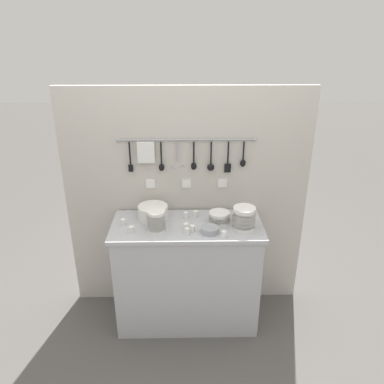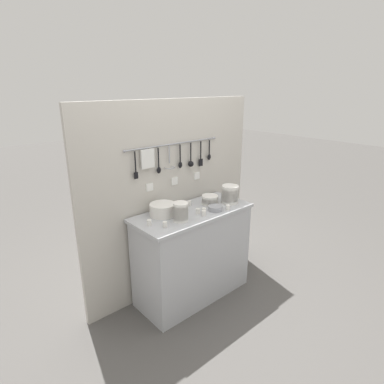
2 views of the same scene
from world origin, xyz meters
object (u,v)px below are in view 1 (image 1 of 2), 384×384
(bowl_stack_wide_centre, at_px, (244,218))
(cup_back_right, at_px, (187,231))
(steel_mixing_bowl, at_px, (210,230))
(cup_back_left, at_px, (224,234))
(cup_centre, at_px, (192,228))
(cup_beside_plates, at_px, (195,214))
(bowl_stack_tall_left, at_px, (156,221))
(cup_edge_near, at_px, (186,227))
(plate_stack, at_px, (153,212))
(cup_mid_row, at_px, (234,217))
(cup_front_left, at_px, (186,215))
(cup_front_right, at_px, (123,222))
(cup_edge_far, at_px, (132,230))
(bowl_stack_back_corner, at_px, (219,217))

(bowl_stack_wide_centre, distance_m, cup_back_right, 0.42)
(steel_mixing_bowl, xyz_separation_m, cup_back_left, (0.09, -0.07, 0.00))
(cup_centre, bearing_deg, cup_beside_plates, 83.09)
(cup_back_right, relative_size, cup_back_left, 1.00)
(bowl_stack_tall_left, bearing_deg, cup_edge_near, 4.60)
(cup_back_left, bearing_deg, cup_beside_plates, 121.04)
(plate_stack, distance_m, cup_mid_row, 0.62)
(cup_mid_row, bearing_deg, steel_mixing_bowl, -135.82)
(cup_beside_plates, bearing_deg, cup_front_left, -164.06)
(cup_front_left, xyz_separation_m, cup_mid_row, (0.37, -0.03, 0.00))
(cup_front_right, bearing_deg, cup_edge_far, -57.46)
(bowl_stack_wide_centre, bearing_deg, cup_edge_far, -177.44)
(bowl_stack_wide_centre, xyz_separation_m, cup_back_right, (-0.41, -0.07, -0.06))
(bowl_stack_tall_left, xyz_separation_m, cup_mid_row, (0.58, 0.16, -0.06))
(cup_front_left, height_order, cup_edge_near, same)
(cup_edge_far, bearing_deg, steel_mixing_bowl, -1.04)
(cup_back_right, bearing_deg, plate_stack, 135.86)
(steel_mixing_bowl, bearing_deg, cup_back_left, -36.56)
(plate_stack, relative_size, cup_centre, 4.69)
(bowl_stack_wide_centre, distance_m, cup_beside_plates, 0.40)
(bowl_stack_back_corner, relative_size, steel_mixing_bowl, 1.21)
(cup_centre, bearing_deg, cup_back_left, -21.67)
(cup_edge_near, bearing_deg, cup_back_right, -84.32)
(cup_back_right, relative_size, cup_mid_row, 1.00)
(bowl_stack_wide_centre, bearing_deg, cup_centre, -175.47)
(cup_edge_far, bearing_deg, cup_mid_row, 13.44)
(cup_mid_row, bearing_deg, cup_edge_far, -166.56)
(bowl_stack_back_corner, relative_size, cup_centre, 3.19)
(bowl_stack_tall_left, relative_size, cup_centre, 3.33)
(bowl_stack_back_corner, height_order, cup_front_left, bowl_stack_back_corner)
(cup_edge_near, height_order, cup_front_right, same)
(cup_front_right, bearing_deg, steel_mixing_bowl, -11.37)
(plate_stack, xyz_separation_m, cup_front_left, (0.25, -0.00, -0.03))
(bowl_stack_back_corner, relative_size, plate_stack, 0.68)
(bowl_stack_tall_left, bearing_deg, bowl_stack_wide_centre, 1.53)
(cup_edge_near, relative_size, cup_centre, 1.00)
(cup_back_right, bearing_deg, steel_mixing_bowl, 7.72)
(steel_mixing_bowl, xyz_separation_m, cup_mid_row, (0.20, 0.19, 0.00))
(plate_stack, relative_size, cup_back_left, 4.69)
(bowl_stack_back_corner, bearing_deg, cup_back_left, -86.49)
(bowl_stack_back_corner, distance_m, cup_mid_row, 0.12)
(cup_front_left, distance_m, cup_beside_plates, 0.08)
(plate_stack, bearing_deg, cup_beside_plates, 3.13)
(bowl_stack_tall_left, distance_m, cup_centre, 0.27)
(cup_centre, bearing_deg, bowl_stack_back_corner, 33.28)
(bowl_stack_tall_left, height_order, cup_front_right, bowl_stack_tall_left)
(bowl_stack_back_corner, bearing_deg, cup_edge_far, -167.62)
(bowl_stack_wide_centre, distance_m, cup_centre, 0.38)
(bowl_stack_back_corner, relative_size, cup_edge_far, 3.19)
(bowl_stack_back_corner, relative_size, cup_back_left, 3.19)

